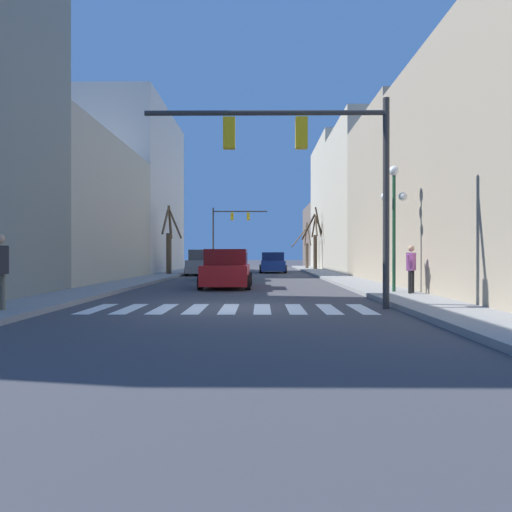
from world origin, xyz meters
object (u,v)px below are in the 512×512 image
Objects in this scene: street_tree_right_far at (306,249)px; street_tree_left_far at (169,243)px; street_lamp_right_corner at (394,203)px; street_tree_right_mid at (315,240)px; traffic_signal_near at (313,156)px; car_parked_right_near at (227,270)px; traffic_signal_far at (228,225)px; car_parked_left_mid at (234,262)px; car_driving_toward_lane at (202,263)px; pedestrian_near_right_corner at (411,265)px; car_parked_left_far at (273,263)px; car_parked_right_mid at (225,266)px.

street_tree_right_far is 0.95× the size of street_tree_left_far.
street_lamp_right_corner is 0.78× the size of street_tree_right_mid.
traffic_signal_near is 1.42× the size of car_parked_right_near.
traffic_signal_far is 11.46m from street_tree_right_mid.
car_parked_right_near is at bearing 2.24° from car_parked_left_mid.
car_driving_toward_lane is at bearing -8.24° from car_parked_left_mid.
traffic_signal_near is at bearing 169.37° from pedestrian_near_right_corner.
car_parked_left_far is 0.75× the size of street_tree_right_mid.
street_tree_right_mid reaches higher than traffic_signal_near.
street_lamp_right_corner is (8.29, -35.73, -1.35)m from traffic_signal_far.
traffic_signal_near reaches higher than street_tree_left_far.
pedestrian_near_right_corner is 0.36× the size of street_tree_right_far.
traffic_signal_far reaches higher than traffic_signal_near.
traffic_signal_near reaches higher than car_parked_right_mid.
street_tree_right_far is at bearing 101.56° from street_tree_right_mid.
car_parked_left_far is 9.64m from street_tree_left_far.
street_tree_left_far is at bearing 129.80° from car_parked_left_far.
street_tree_left_far is (-11.13, 16.54, -1.09)m from street_lamp_right_corner.
car_driving_toward_lane is at bearing 33.97° from street_tree_left_far.
street_tree_right_mid reaches higher than car_parked_right_mid.
car_parked_left_far is 2.61× the size of pedestrian_near_right_corner.
traffic_signal_near is 1.16× the size of street_tree_right_mid.
car_driving_toward_lane is 1.10× the size of car_parked_left_far.
pedestrian_near_right_corner is at bearing 43.88° from traffic_signal_near.
car_parked_left_mid is at bearing 96.62° from traffic_signal_near.
car_parked_left_mid is at bearing -80.66° from traffic_signal_far.
car_parked_right_mid is 2.67× the size of pedestrian_near_right_corner.
traffic_signal_near is 1.41× the size of car_driving_toward_lane.
street_lamp_right_corner reaches higher than car_parked_right_mid.
traffic_signal_far is 14.38m from car_parked_left_far.
pedestrian_near_right_corner is 31.76m from street_tree_right_far.
car_parked_right_mid is 13.59m from pedestrian_near_right_corner.
street_tree_right_far is (6.99, 1.28, 1.25)m from car_parked_left_mid.
street_tree_right_mid is (4.05, 5.68, 2.04)m from car_parked_left_far.
car_parked_right_mid is 21.31m from street_tree_right_far.
street_tree_right_mid is (0.24, 28.32, -0.53)m from street_lamp_right_corner.
street_tree_left_far reaches higher than street_tree_right_far.
traffic_signal_near reaches higher than car_parked_right_near.
car_parked_right_mid is 7.55m from car_driving_toward_lane.
car_parked_right_mid reaches higher than car_parked_right_near.
traffic_signal_near is 9.72m from car_parked_right_near.
street_lamp_right_corner reaches higher than pedestrian_near_right_corner.
car_parked_right_near is at bearing 145.85° from street_lamp_right_corner.
street_tree_left_far is at bearing -126.86° from street_tree_right_far.
car_parked_left_mid is at bearing 26.30° from car_parked_left_far.
pedestrian_near_right_corner reaches higher than car_parked_right_near.
car_parked_left_mid is 0.87× the size of street_tree_left_far.
street_lamp_right_corner is at bearing 13.80° from car_parked_left_mid.
street_tree_right_far is (6.00, 26.71, 1.23)m from car_parked_right_near.
street_tree_right_far is (7.99, -4.75, -2.65)m from traffic_signal_far.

